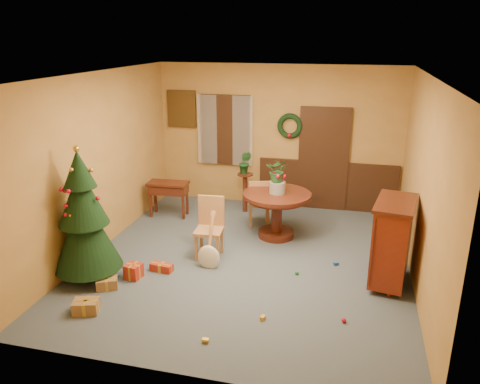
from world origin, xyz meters
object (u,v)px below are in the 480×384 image
(christmas_tree, at_px, (84,218))
(writing_desk, at_px, (168,191))
(sideboard, at_px, (392,240))
(dining_table, at_px, (277,206))
(chair_near, at_px, (210,225))

(christmas_tree, relative_size, writing_desk, 2.49)
(sideboard, bearing_deg, dining_table, 146.40)
(chair_near, xyz_separation_m, sideboard, (2.78, -0.25, 0.14))
(chair_near, height_order, christmas_tree, christmas_tree)
(writing_desk, bearing_deg, dining_table, -12.31)
(dining_table, height_order, chair_near, chair_near)
(christmas_tree, distance_m, sideboard, 4.40)
(christmas_tree, bearing_deg, writing_desk, 85.64)
(chair_near, bearing_deg, dining_table, 47.00)
(sideboard, bearing_deg, christmas_tree, -168.19)
(dining_table, height_order, writing_desk, dining_table)
(christmas_tree, xyz_separation_m, sideboard, (4.30, 0.90, -0.28))
(sideboard, bearing_deg, chair_near, 174.89)
(christmas_tree, height_order, sideboard, christmas_tree)
(chair_near, height_order, writing_desk, chair_near)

